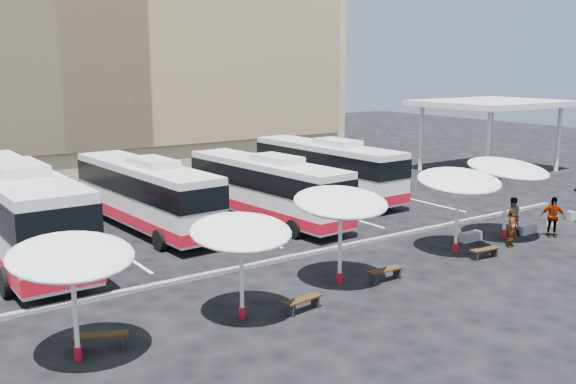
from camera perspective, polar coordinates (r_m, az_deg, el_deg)
ground at (r=26.29m, az=1.97°, el=-6.02°), size 120.00×120.00×0.00m
sandstone_building at (r=54.27m, az=-19.40°, el=15.80°), size 42.00×18.25×29.60m
service_canopy at (r=49.39m, az=17.65°, el=7.38°), size 10.00×8.00×5.20m
curb_divider at (r=26.65m, az=1.32°, el=-5.60°), size 34.00×0.25×0.15m
bay_lines at (r=32.80m, az=-6.45°, el=-2.54°), size 24.15×12.00×0.01m
bus_0 at (r=28.01m, az=-23.19°, el=-1.39°), size 3.18×13.07×4.14m
bus_1 at (r=31.33m, az=-12.59°, el=-0.03°), size 3.06×11.27×3.54m
bus_2 at (r=32.36m, az=-1.97°, el=0.50°), size 3.09×10.93×3.43m
bus_3 at (r=37.98m, az=3.44°, el=2.21°), size 2.93×11.29×3.56m
sunshade_0 at (r=17.71m, az=-18.70°, el=-5.47°), size 3.31×3.36×3.42m
sunshade_1 at (r=19.65m, az=-4.20°, el=-3.59°), size 3.82×3.85×3.29m
sunshade_2 at (r=22.81m, az=4.71°, el=-0.94°), size 4.18×4.21×3.54m
sunshade_3 at (r=27.46m, az=14.95°, el=0.94°), size 4.58×4.60×3.60m
sunshade_4 at (r=30.34m, az=18.96°, el=1.93°), size 4.10×4.14×3.76m
wood_bench_0 at (r=19.04m, az=-16.30°, el=-12.31°), size 1.54×0.97×0.46m
wood_bench_1 at (r=20.92m, az=1.32°, el=-9.70°), size 1.46×0.56×0.44m
wood_bench_2 at (r=23.95m, az=8.64°, el=-7.03°), size 1.49×0.43×0.45m
wood_bench_3 at (r=27.56m, az=17.10°, el=-5.02°), size 1.38×0.52×0.41m
conc_bench_0 at (r=30.00m, az=15.93°, el=-3.83°), size 1.14×0.41×0.42m
conc_bench_1 at (r=32.14m, az=20.50°, el=-3.13°), size 1.09×0.37×0.41m
conc_bench_2 at (r=34.42m, az=22.46°, el=-2.36°), size 1.12×0.72×0.40m
passenger_0 at (r=29.46m, az=19.28°, el=-3.06°), size 0.73×0.63×1.67m
passenger_1 at (r=31.54m, az=19.35°, el=-2.03°), size 1.10×1.04×1.79m
passenger_2 at (r=31.85m, az=22.46°, el=-2.05°), size 1.12×1.07×1.87m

